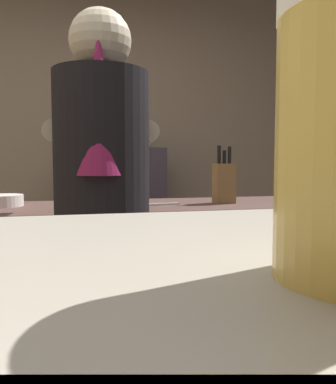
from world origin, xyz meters
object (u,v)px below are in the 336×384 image
at_px(bartender, 102,207).
at_px(mixing_bowl, 2,201).
at_px(chefs_knife, 156,204).
at_px(bottle_hot_sauce, 135,138).
at_px(bottle_vinegar, 117,136).
at_px(knife_block, 224,182).

relative_size(bartender, mixing_bowl, 8.56).
bearing_deg(mixing_bowl, bartender, -50.97).
distance_m(bartender, chefs_knife, 0.50).
distance_m(mixing_bowl, bottle_hot_sauce, 1.51).
xyz_separation_m(bartender, bottle_vinegar, (0.23, 1.69, 0.38)).
bearing_deg(knife_block, bartender, -146.13).
relative_size(knife_block, bottle_vinegar, 1.17).
height_order(mixing_bowl, chefs_knife, mixing_bowl).
height_order(knife_block, bottle_vinegar, bottle_vinegar).
bearing_deg(chefs_knife, knife_block, -7.95).
relative_size(knife_block, bottle_hot_sauce, 1.33).
bearing_deg(chefs_knife, bartender, -136.13).
distance_m(bartender, bottle_hot_sauce, 1.83).
bearing_deg(bottle_vinegar, mixing_bowl, -119.90).
distance_m(mixing_bowl, bottle_vinegar, 1.39).
height_order(bartender, knife_block, bartender).
height_order(bottle_vinegar, bottle_hot_sauce, bottle_vinegar).
relative_size(mixing_bowl, bottle_hot_sauce, 0.89).
relative_size(bottle_vinegar, bottle_hot_sauce, 1.14).
relative_size(knife_block, chefs_knife, 1.21).
bearing_deg(bottle_hot_sauce, mixing_bowl, -123.71).
xyz_separation_m(chefs_knife, bottle_vinegar, (-0.05, 1.28, 0.41)).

